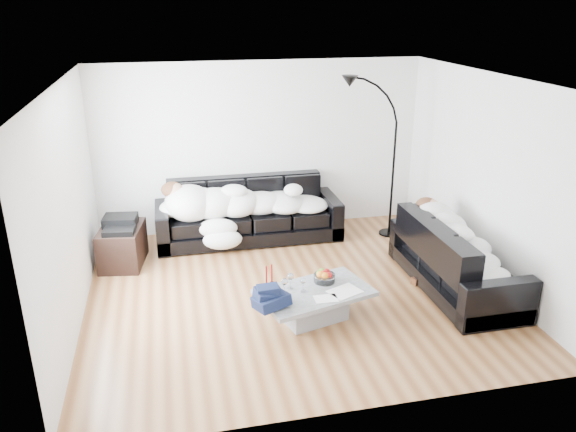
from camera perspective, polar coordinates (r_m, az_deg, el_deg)
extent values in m
plane|color=brown|center=(7.09, 0.53, -7.67)|extent=(5.00, 5.00, 0.00)
cube|color=silver|center=(8.68, -2.79, 6.99)|extent=(5.00, 0.02, 2.60)
cube|color=silver|center=(6.50, -21.44, 0.66)|extent=(0.02, 4.50, 2.60)
cube|color=silver|center=(7.50, 19.55, 3.53)|extent=(0.02, 4.50, 2.60)
plane|color=white|center=(6.27, 0.61, 13.67)|extent=(5.00, 5.00, 0.00)
cube|color=black|center=(8.46, -4.04, 0.54)|extent=(2.74, 0.95, 0.90)
cube|color=black|center=(7.32, 16.76, -3.91)|extent=(0.91, 2.12, 0.86)
ellipsoid|color=#0C4255|center=(7.71, 14.30, -0.01)|extent=(0.42, 0.38, 0.20)
cube|color=#939699|center=(6.44, 2.69, -9.01)|extent=(1.40, 1.04, 0.36)
cylinder|color=white|center=(6.51, 3.73, -6.08)|extent=(0.30, 0.30, 0.15)
cylinder|color=white|center=(6.34, 0.24, -6.62)|extent=(0.08, 0.08, 0.19)
cylinder|color=white|center=(6.24, -0.35, -7.14)|extent=(0.08, 0.08, 0.18)
cylinder|color=white|center=(6.29, 1.55, -6.98)|extent=(0.09, 0.09, 0.17)
cylinder|color=maroon|center=(6.36, -2.20, -6.17)|extent=(0.05, 0.05, 0.26)
cylinder|color=maroon|center=(6.43, -1.66, -5.94)|extent=(0.05, 0.05, 0.24)
cube|color=silver|center=(6.35, 5.79, -7.61)|extent=(0.42, 0.38, 0.01)
cube|color=silver|center=(6.19, 3.87, -8.36)|extent=(0.26, 0.19, 0.01)
cube|color=black|center=(8.01, -16.47, -2.91)|extent=(0.66, 0.86, 0.54)
cube|color=black|center=(7.89, -16.71, -0.69)|extent=(0.48, 0.39, 0.13)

